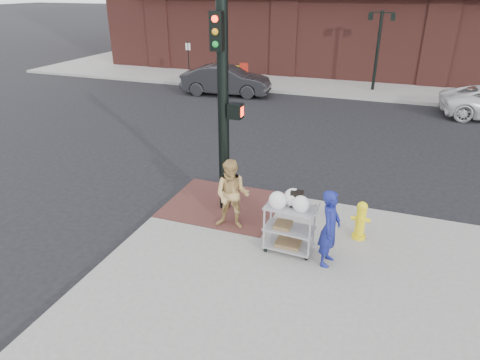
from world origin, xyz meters
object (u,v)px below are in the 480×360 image
at_px(lamp_post, 379,42).
at_px(fire_hydrant, 361,220).
at_px(pedestrian_tan, 232,195).
at_px(traffic_signal_pole, 224,105).
at_px(utility_cart, 289,224).
at_px(sedan_dark, 226,80).
at_px(woman_blue, 330,228).

xyz_separation_m(lamp_post, fire_hydrant, (0.87, -15.53, -2.01)).
height_order(lamp_post, pedestrian_tan, lamp_post).
relative_size(traffic_signal_pole, pedestrian_tan, 2.99).
bearing_deg(lamp_post, utility_cart, -91.72).
bearing_deg(sedan_dark, traffic_signal_pole, -164.92).
height_order(utility_cart, fire_hydrant, utility_cart).
height_order(traffic_signal_pole, utility_cart, traffic_signal_pole).
xyz_separation_m(sedan_dark, fire_hydrant, (8.12, -12.31, -0.15)).
bearing_deg(lamp_post, pedestrian_tan, -96.99).
xyz_separation_m(pedestrian_tan, sedan_dark, (-5.29, 12.83, -0.23)).
height_order(sedan_dark, fire_hydrant, sedan_dark).
height_order(pedestrian_tan, fire_hydrant, pedestrian_tan).
bearing_deg(lamp_post, woman_blue, -88.79).
height_order(lamp_post, sedan_dark, lamp_post).
height_order(sedan_dark, utility_cart, utility_cart).
bearing_deg(utility_cart, sedan_dark, 116.87).
distance_m(traffic_signal_pole, fire_hydrant, 4.03).
bearing_deg(traffic_signal_pole, woman_blue, -27.61).
height_order(woman_blue, pedestrian_tan, pedestrian_tan).
height_order(lamp_post, woman_blue, lamp_post).
bearing_deg(woman_blue, fire_hydrant, -16.53).
bearing_deg(traffic_signal_pole, fire_hydrant, -5.10).
bearing_deg(lamp_post, sedan_dark, -156.10).
bearing_deg(pedestrian_tan, sedan_dark, 105.40).
bearing_deg(traffic_signal_pole, utility_cart, -33.87).
relative_size(traffic_signal_pole, utility_cart, 3.53).
bearing_deg(sedan_dark, pedestrian_tan, -164.22).
bearing_deg(fire_hydrant, pedestrian_tan, -169.58).
distance_m(woman_blue, sedan_dark, 15.49).
height_order(woman_blue, utility_cart, woman_blue).
height_order(traffic_signal_pole, fire_hydrant, traffic_signal_pole).
height_order(pedestrian_tan, sedan_dark, pedestrian_tan).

